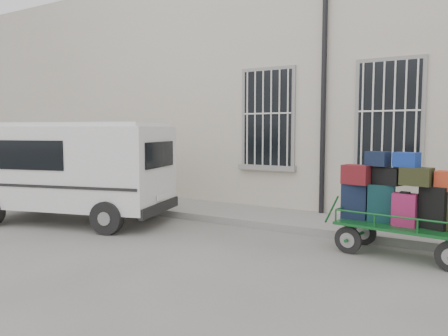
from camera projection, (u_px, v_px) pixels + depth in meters
ground at (214, 243)px, 7.66m from camera, size 80.00×80.00×0.00m
building at (320, 93)px, 12.08m from camera, size 24.00×5.15×6.00m
sidewalk at (268, 217)px, 9.53m from camera, size 24.00×1.70×0.15m
luggage_cart at (402, 204)px, 6.75m from camera, size 2.32×1.12×1.64m
van at (71, 165)px, 9.36m from camera, size 4.53×2.82×2.13m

